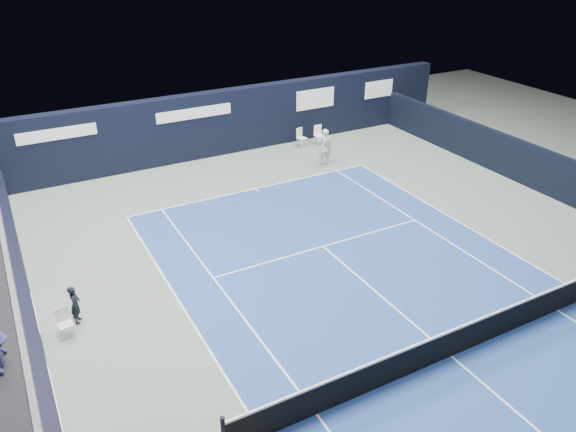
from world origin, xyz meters
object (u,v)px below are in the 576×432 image
at_px(folding_chair_back_a, 300,134).
at_px(tennis_net, 454,341).
at_px(folding_chair_back_b, 319,133).
at_px(line_judge_chair, 64,320).
at_px(tennis_player, 324,147).

height_order(folding_chair_back_a, tennis_net, tennis_net).
bearing_deg(folding_chair_back_a, tennis_net, -123.47).
bearing_deg(folding_chair_back_b, line_judge_chair, -145.52).
relative_size(folding_chair_back_a, tennis_net, 0.07).
distance_m(folding_chair_back_a, tennis_net, 16.09).
relative_size(folding_chair_back_b, tennis_player, 0.57).
distance_m(line_judge_chair, tennis_player, 14.62).
distance_m(folding_chair_back_b, tennis_player, 2.74).
height_order(folding_chair_back_b, tennis_net, tennis_net).
bearing_deg(folding_chair_back_b, tennis_player, -116.00).
height_order(folding_chair_back_b, tennis_player, tennis_player).
bearing_deg(tennis_net, tennis_player, 72.57).
relative_size(line_judge_chair, tennis_net, 0.07).
bearing_deg(tennis_player, tennis_net, -107.43).
bearing_deg(tennis_net, folding_chair_back_b, 71.16).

